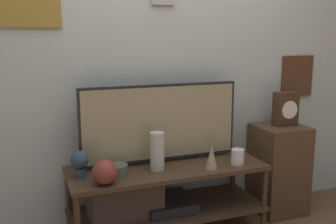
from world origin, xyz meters
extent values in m
cube|color=beige|center=(0.00, 0.61, 1.35)|extent=(6.40, 0.06, 2.70)
cube|color=#4C2D19|center=(1.30, 0.56, 1.10)|extent=(0.31, 0.02, 0.35)
cube|color=beige|center=(1.30, 0.56, 1.10)|extent=(0.27, 0.01, 0.31)
cube|color=#422D1E|center=(0.00, 0.30, 0.52)|extent=(1.41, 0.52, 0.03)
cube|color=#422D1E|center=(0.00, 0.30, 0.20)|extent=(1.41, 0.52, 0.03)
cylinder|color=#422D1E|center=(0.67, 0.07, 0.27)|extent=(0.04, 0.04, 0.53)
cylinder|color=#422D1E|center=(-0.67, 0.53, 0.27)|extent=(0.04, 0.04, 0.53)
cylinder|color=#422D1E|center=(0.67, 0.53, 0.27)|extent=(0.04, 0.04, 0.53)
cube|color=black|center=(0.00, 0.30, 0.25)|extent=(0.36, 0.36, 0.07)
cube|color=#47382D|center=(-0.32, 0.30, 0.34)|extent=(0.49, 0.28, 0.24)
cylinder|color=black|center=(-0.33, 0.41, 0.54)|extent=(0.05, 0.05, 0.02)
cylinder|color=black|center=(0.32, 0.41, 0.54)|extent=(0.05, 0.05, 0.02)
cube|color=black|center=(-0.01, 0.41, 0.83)|extent=(1.18, 0.04, 0.56)
cube|color=#998C66|center=(-0.01, 0.40, 0.83)|extent=(1.15, 0.01, 0.52)
cylinder|color=#4C5647|center=(-0.38, 0.28, 0.57)|extent=(0.16, 0.16, 0.07)
cylinder|color=beige|center=(-0.09, 0.26, 0.67)|extent=(0.10, 0.10, 0.27)
cone|color=tan|center=(0.27, 0.14, 0.62)|extent=(0.08, 0.08, 0.17)
sphere|color=brown|center=(-0.48, 0.12, 0.61)|extent=(0.16, 0.16, 0.16)
cylinder|color=silver|center=(0.49, 0.16, 0.59)|extent=(0.09, 0.09, 0.11)
cylinder|color=#2D4251|center=(-0.61, 0.30, 0.57)|extent=(0.07, 0.07, 0.06)
sphere|color=#2D4251|center=(-0.61, 0.30, 0.66)|extent=(0.12, 0.12, 0.12)
cube|color=#513823|center=(1.01, 0.37, 0.37)|extent=(0.39, 0.38, 0.73)
cube|color=#422819|center=(1.05, 0.38, 0.87)|extent=(0.19, 0.10, 0.27)
cylinder|color=white|center=(1.05, 0.33, 0.87)|extent=(0.14, 0.01, 0.14)
camera|label=1|loc=(-0.94, -2.20, 1.46)|focal=42.00mm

